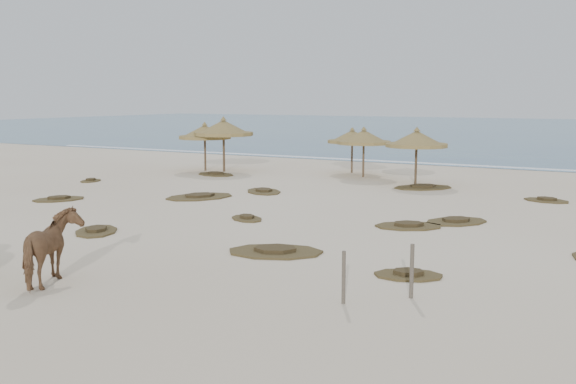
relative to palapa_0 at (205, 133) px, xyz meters
The scene contains 24 objects.
ground 20.02m from the palapa_0, 51.97° to the right, with size 160.00×160.00×0.00m, color beige.
ocean 60.62m from the palapa_0, 78.33° to the left, with size 200.00×100.00×0.01m, color #2D5988.
foam_line 16.18m from the palapa_0, 40.12° to the left, with size 70.00×0.60×0.01m, color white.
palapa_0 is the anchor object (origin of this frame).
palapa_1 1.28m from the palapa_0, ahead, with size 4.49×4.49×3.21m.
palapa_2 9.48m from the palapa_0, ahead, with size 3.31×3.31×2.74m.
palapa_3 8.61m from the palapa_0, 21.88° to the left, with size 3.35×3.35×2.61m.
palapa_4 12.79m from the palapa_0, ahead, with size 3.78×3.78×2.86m.
horse 23.31m from the palapa_0, 62.39° to the right, with size 0.91×2.00×1.69m, color #9B6E46.
fence_post_near 25.53m from the palapa_0, 43.88° to the right, with size 0.09×0.09×1.19m, color brown.
fence_post_far 25.49m from the palapa_0, 47.32° to the right, with size 0.08×0.08×1.13m, color brown.
scrub_0 12.19m from the palapa_0, 84.51° to the right, with size 2.29×2.54×0.16m.
scrub_1 10.62m from the palapa_0, 55.17° to the right, with size 3.19×3.59×0.16m.
scrub_2 15.89m from the palapa_0, 48.49° to the right, with size 1.77×1.60×0.16m.
scrub_3 19.04m from the palapa_0, 33.01° to the right, with size 2.69×2.40×0.16m.
scrub_6 3.20m from the palapa_0, 39.85° to the right, with size 2.75×2.17×0.16m.
scrub_7 19.43m from the palapa_0, ahead, with size 2.05×1.55×0.16m.
scrub_8 7.56m from the palapa_0, 107.77° to the right, with size 1.21×1.55×0.16m.
scrub_9 20.88m from the palapa_0, 48.46° to the right, with size 3.16×2.65×0.16m.
scrub_11 17.71m from the palapa_0, 65.17° to the right, with size 2.24×2.38×0.16m.
scrub_12 24.05m from the palapa_0, 42.11° to the right, with size 1.95×1.63×0.16m.
scrub_13 9.78m from the palapa_0, 37.76° to the right, with size 2.66×2.62×0.16m.
scrub_14 19.29m from the palapa_0, 27.18° to the right, with size 2.62×2.74×0.16m.
scrub_15 13.70m from the palapa_0, ahead, with size 3.37×3.36×0.16m.
Camera 1 is at (10.22, -14.89, 4.26)m, focal length 40.00 mm.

